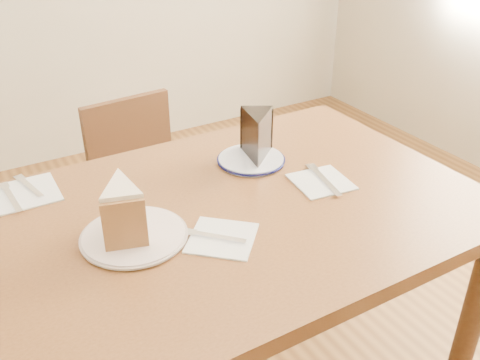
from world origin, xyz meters
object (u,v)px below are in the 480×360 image
object	(u,v)px
table	(230,241)
plate_navy	(251,160)
chocolate_cake	(257,139)
chair_far	(149,198)
plate_cream	(134,236)
carrot_cake	(123,209)

from	to	relation	value
table	plate_navy	size ratio (longest dim) A/B	6.77
plate_navy	chocolate_cake	distance (m)	0.07
chair_far	plate_navy	distance (m)	0.59
plate_cream	chocolate_cake	distance (m)	0.45
table	carrot_cake	xyz separation A→B (m)	(-0.25, 0.02, 0.17)
plate_cream	carrot_cake	bearing A→B (deg)	115.46
chair_far	plate_navy	xyz separation A→B (m)	(0.13, -0.47, 0.33)
table	plate_cream	size ratio (longest dim) A/B	5.46
table	plate_cream	bearing A→B (deg)	-178.32
chocolate_cake	table	bearing A→B (deg)	71.95
table	plate_navy	distance (m)	0.26
plate_navy	carrot_cake	distance (m)	0.44
carrot_cake	plate_navy	bearing A→B (deg)	36.78
table	plate_navy	world-z (taller)	plate_navy
table	chocolate_cake	size ratio (longest dim) A/B	9.80
carrot_cake	chocolate_cake	xyz separation A→B (m)	(0.43, 0.15, 0.00)
table	chocolate_cake	xyz separation A→B (m)	(0.18, 0.16, 0.17)
carrot_cake	chocolate_cake	size ratio (longest dim) A/B	0.98
chair_far	plate_cream	size ratio (longest dim) A/B	3.49
table	chair_far	bearing A→B (deg)	87.38
chair_far	plate_cream	distance (m)	0.77
plate_cream	plate_navy	world-z (taller)	same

